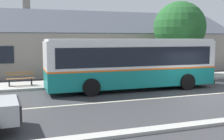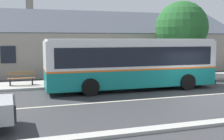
{
  "view_description": "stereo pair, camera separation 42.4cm",
  "coord_description": "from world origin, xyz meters",
  "views": [
    {
      "loc": [
        -9.92,
        -13.12,
        3.22
      ],
      "look_at": [
        -4.06,
        3.44,
        1.21
      ],
      "focal_mm": 45.0,
      "sensor_mm": 36.0,
      "label": 1
    },
    {
      "loc": [
        -9.52,
        -13.26,
        3.22
      ],
      "look_at": [
        -4.06,
        3.44,
        1.21
      ],
      "focal_mm": 45.0,
      "sensor_mm": 36.0,
      "label": 2
    }
  ],
  "objects": [
    {
      "name": "community_building",
      "position": [
        -1.69,
        14.54,
        1.93
      ],
      "size": [
        25.5,
        10.54,
        6.95
      ],
      "color": "gray",
      "rests_on": "ground"
    },
    {
      "name": "ground_plane",
      "position": [
        0.0,
        0.0,
        0.0
      ],
      "size": [
        300.0,
        300.0,
        0.0
      ],
      "primitive_type": "plane",
      "color": "#38383A"
    },
    {
      "name": "transit_bus",
      "position": [
        -2.96,
        2.9,
        1.7
      ],
      "size": [
        10.66,
        2.9,
        3.16
      ],
      "color": "#147F7A",
      "rests_on": "ground"
    },
    {
      "name": "sidewalk_far",
      "position": [
        0.0,
        6.0,
        0.07
      ],
      "size": [
        60.0,
        3.0,
        0.15
      ],
      "primitive_type": "cube",
      "color": "#ADAAA3",
      "rests_on": "ground"
    },
    {
      "name": "lane_divider_stripe",
      "position": [
        0.0,
        0.0,
        0.0
      ],
      "size": [
        60.0,
        0.16,
        0.01
      ],
      "primitive_type": "cube",
      "color": "beige",
      "rests_on": "ground"
    },
    {
      "name": "bench_by_building",
      "position": [
        -9.53,
        5.74,
        0.57
      ],
      "size": [
        1.72,
        0.51,
        0.94
      ],
      "color": "brown",
      "rests_on": "sidewalk_far"
    },
    {
      "name": "street_tree_primary",
      "position": [
        3.18,
        6.99,
        3.87
      ],
      "size": [
        4.27,
        4.27,
        6.21
      ],
      "color": "#4C3828",
      "rests_on": "ground"
    }
  ]
}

